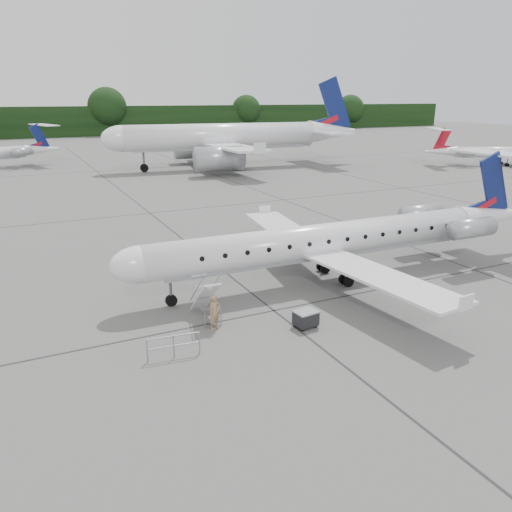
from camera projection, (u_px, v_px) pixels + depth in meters
name	position (u px, v px, depth m)	size (l,w,h in m)	color
ground	(390.00, 307.00, 26.10)	(320.00, 320.00, 0.00)	#5B5B59
treeline	(74.00, 122.00, 136.19)	(260.00, 4.00, 8.00)	black
main_regional_jet	(323.00, 224.00, 28.74)	(27.08, 19.50, 6.94)	silver
airstair	(205.00, 298.00, 24.42)	(0.85, 2.36, 2.18)	silver
passenger	(215.00, 312.00, 23.34)	(0.63, 0.41, 1.73)	#91724F
safety_railing	(174.00, 347.00, 20.86)	(2.20, 0.08, 1.00)	gray
baggage_cart	(306.00, 318.00, 23.67)	(1.02, 0.83, 0.88)	black
bg_narrowbody	(221.00, 123.00, 74.39)	(37.19, 26.78, 13.35)	silver
bg_regional_right	(511.00, 147.00, 78.72)	(22.22, 16.00, 5.83)	silver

